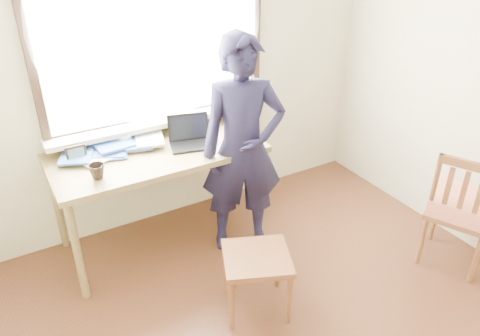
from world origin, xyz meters
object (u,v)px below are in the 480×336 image
mug_white (124,139)px  side_chair (462,207)px  laptop (190,138)px  desk (157,160)px  work_chair (257,264)px  mug_dark (97,172)px  person (243,149)px

mug_white → side_chair: bearing=-38.0°
laptop → mug_white: laptop is taller
side_chair → mug_white: bearing=142.0°
desk → work_chair: desk is taller
laptop → mug_dark: 0.77m
mug_dark → person: (1.04, -0.14, -0.03)m
desk → laptop: size_ratio=4.26×
person → desk: bearing=167.5°
desk → laptop: 0.30m
mug_white → work_chair: bearing=-70.2°
desk → person: 0.66m
laptop → person: bearing=-47.3°
desk → laptop: (0.27, -0.04, 0.14)m
side_chair → person: person is taller
mug_white → person: 0.91m
side_chair → person: (-1.27, 1.01, 0.36)m
laptop → mug_dark: size_ratio=3.37×
desk → person: (0.55, -0.34, 0.11)m
side_chair → laptop: bearing=139.8°
mug_dark → desk: bearing=23.0°
desk → person: person is taller
laptop → person: (0.28, -0.31, -0.03)m
laptop → work_chair: (-0.00, -0.98, -0.52)m
mug_dark → person: size_ratio=0.06×
desk → side_chair: side_chair is taller
laptop → mug_dark: bearing=-167.2°
mug_dark → work_chair: 1.22m
side_chair → person: bearing=141.6°
desk → laptop: laptop is taller
mug_white → work_chair: 1.39m
person → side_chair: bearing=-19.0°
mug_white → person: person is taller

